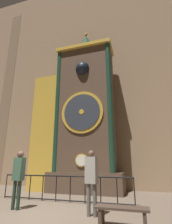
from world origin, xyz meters
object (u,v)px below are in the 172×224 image
object	(u,v)px
visitor_far	(92,175)
visitor_bench	(122,213)
visitor_near	(19,173)
clock_tower	(77,116)

from	to	relation	value
visitor_far	visitor_bench	distance (m)	1.34
visitor_near	visitor_bench	xyz separation A→B (m)	(3.39, -0.65, -0.78)
visitor_far	visitor_bench	world-z (taller)	visitor_far
visitor_near	clock_tower	bearing A→B (deg)	85.55
clock_tower	visitor_far	distance (m)	5.13
visitor_near	visitor_bench	size ratio (longest dim) A/B	1.47
clock_tower	visitor_bench	size ratio (longest dim) A/B	7.75
visitor_near	visitor_far	xyz separation A→B (m)	(2.49, 0.01, -0.03)
visitor_near	visitor_far	world-z (taller)	visitor_near
visitor_near	visitor_bench	world-z (taller)	visitor_near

